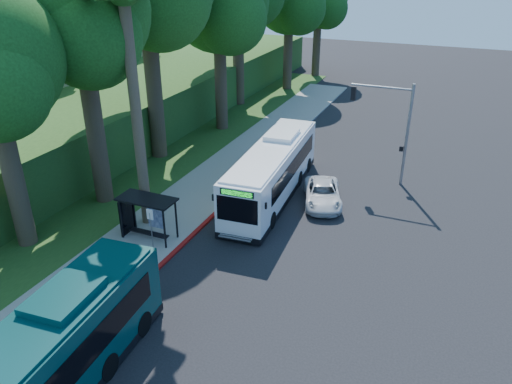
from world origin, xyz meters
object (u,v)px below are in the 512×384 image
at_px(teal_bus, 34,374).
at_px(white_bus, 273,170).
at_px(pickup, 323,194).
at_px(bus_shelter, 145,209).

bearing_deg(teal_bus, white_bus, 82.54).
xyz_separation_m(teal_bus, pickup, (4.43, 19.40, -1.18)).
height_order(white_bus, pickup, white_bus).
bearing_deg(bus_shelter, pickup, 45.08).
distance_m(bus_shelter, white_bus, 8.94).
bearing_deg(pickup, teal_bus, -122.10).
bearing_deg(bus_shelter, white_bus, 59.66).
xyz_separation_m(bus_shelter, teal_bus, (3.45, -11.50, 0.04)).
bearing_deg(white_bus, bus_shelter, -124.26).
height_order(bus_shelter, pickup, bus_shelter).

